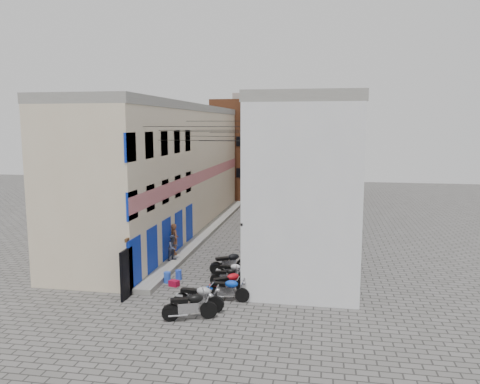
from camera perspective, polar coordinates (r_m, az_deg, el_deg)
The scene contains 21 objects.
ground at distance 21.31m, azimuth -6.74°, elevation -12.70°, with size 90.00×90.00×0.00m, color #555450.
plinth at distance 33.83m, azimuth -3.69°, elevation -4.55°, with size 0.90×26.00×0.25m, color gray.
building_left at distance 33.91m, azimuth -8.60°, elevation 2.89°, with size 5.10×27.00×9.00m.
building_right at distance 32.18m, azimuth 8.53°, elevation 2.62°, with size 5.94×26.00×9.00m.
building_far_brick_left at distance 47.75m, azimuth 0.62°, elevation 5.10°, with size 6.00×6.00×10.00m, color brown.
building_far_brick_right at distance 49.24m, azimuth 6.77°, elevation 3.97°, with size 5.00×6.00×8.00m, color brown.
building_far_concrete at distance 53.39m, azimuth 3.82°, elevation 5.95°, with size 8.00×5.00×11.00m, color gray.
far_shopfront at distance 45.07m, azimuth 2.54°, elevation 0.05°, with size 2.00×0.30×2.40m, color black.
overhead_wires at distance 27.32m, azimuth -2.31°, elevation 7.23°, with size 5.80×13.02×1.32m.
motorcycle_a at distance 18.88m, azimuth -6.17°, elevation -13.46°, with size 0.69×2.18×1.26m, color black, non-canonical shape.
motorcycle_b at distance 19.71m, azimuth -5.08°, elevation -12.50°, with size 0.68×2.17×1.26m, color #97989C, non-canonical shape.
motorcycle_c at distance 20.63m, azimuth -1.63°, elevation -11.65°, with size 0.63×2.00×1.16m, color #0C3CBD, non-canonical shape.
motorcycle_d at distance 21.37m, azimuth -1.38°, elevation -10.92°, with size 0.64×2.02×1.17m, color #B80D16, non-canonical shape.
motorcycle_e at distance 22.63m, azimuth -1.54°, elevation -10.09°, with size 0.53×1.67×0.97m, color black, non-canonical shape.
motorcycle_f at distance 23.28m, azimuth -1.00°, elevation -9.50°, with size 0.55×1.74×1.01m, color silver, non-canonical shape.
motorcycle_g at distance 24.32m, azimuth -1.30°, elevation -8.46°, with size 0.67×2.11×1.22m, color black, non-canonical shape.
person_a at distance 26.99m, azimuth -7.96°, elevation -5.69°, with size 0.65×0.42×1.77m, color #985837.
person_b at distance 25.89m, azimuth -8.16°, elevation -6.71°, with size 0.69×0.54×1.42m, color #3A4057.
water_jug_near at distance 23.27m, azimuth -8.87°, elevation -10.24°, with size 0.33×0.33×0.52m, color blue.
water_jug_far at distance 23.63m, azimuth -7.50°, elevation -9.98°, with size 0.31×0.31×0.48m, color blue.
red_crate at distance 22.78m, azimuth -8.04°, elevation -10.96°, with size 0.44×0.33×0.27m, color maroon.
Camera 1 is at (5.88, -19.03, 7.59)m, focal length 35.00 mm.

